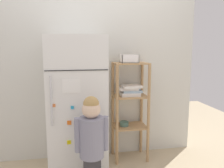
# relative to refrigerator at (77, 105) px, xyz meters

# --- Properties ---
(ground_plane) EXTENTS (6.00, 6.00, 0.00)m
(ground_plane) POSITION_rel_refrigerator_xyz_m (0.27, -0.02, -0.78)
(ground_plane) COLOR tan
(kitchen_wall_back) EXTENTS (2.61, 0.03, 2.06)m
(kitchen_wall_back) POSITION_rel_refrigerator_xyz_m (0.27, 0.35, 0.25)
(kitchen_wall_back) COLOR silver
(kitchen_wall_back) RESTS_ON ground
(refrigerator) EXTENTS (0.63, 0.67, 1.56)m
(refrigerator) POSITION_rel_refrigerator_xyz_m (0.00, 0.00, 0.00)
(refrigerator) COLOR white
(refrigerator) RESTS_ON ground
(child_standing) EXTENTS (0.32, 0.24, 0.99)m
(child_standing) POSITION_rel_refrigerator_xyz_m (0.12, -0.54, -0.18)
(child_standing) COLOR #38373C
(child_standing) RESTS_ON ground
(pantry_shelf_unit) EXTENTS (0.43, 0.32, 1.24)m
(pantry_shelf_unit) POSITION_rel_refrigerator_xyz_m (0.66, 0.16, -0.01)
(pantry_shelf_unit) COLOR tan
(pantry_shelf_unit) RESTS_ON ground
(fruit_bin) EXTENTS (0.21, 0.17, 0.10)m
(fruit_bin) POSITION_rel_refrigerator_xyz_m (0.66, 0.16, 0.51)
(fruit_bin) COLOR white
(fruit_bin) RESTS_ON pantry_shelf_unit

